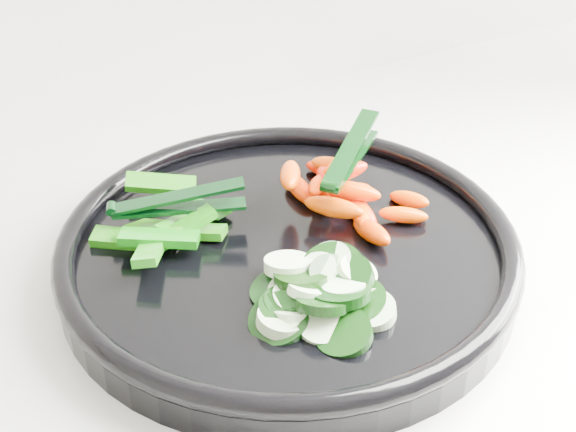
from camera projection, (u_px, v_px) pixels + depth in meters
veggie_tray at (288, 251)px, 0.65m from camera, size 0.48×0.48×0.04m
cucumber_pile at (315, 296)px, 0.59m from camera, size 0.12×0.13×0.04m
carrot_pile at (341, 192)px, 0.69m from camera, size 0.13×0.15×0.05m
pepper_pile at (167, 225)px, 0.66m from camera, size 0.12×0.14×0.04m
tong_carrot at (349, 155)px, 0.68m from camera, size 0.10×0.08×0.02m
tong_pepper at (174, 203)px, 0.66m from camera, size 0.11×0.05×0.02m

